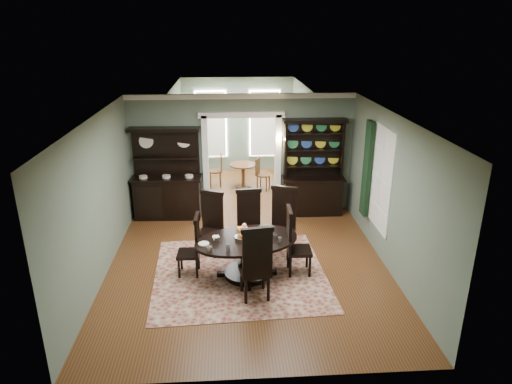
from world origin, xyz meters
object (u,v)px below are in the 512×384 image
Objects in this scene: dining_table at (247,250)px; parlor_table at (243,172)px; welsh_dresser at (313,180)px; sideboard at (167,187)px.

parlor_table is at bearing 73.67° from dining_table.
welsh_dresser is (1.80, 3.02, 0.33)m from dining_table.
welsh_dresser is 3.09× the size of parlor_table.
sideboard is at bearing 106.06° from dining_table.
sideboard reaches higher than dining_table.
dining_table is 1.00× the size of sideboard.
welsh_dresser is at bearing 44.30° from dining_table.
welsh_dresser reaches higher than dining_table.
dining_table is at bearing -56.84° from sideboard.
parlor_table is (0.12, 5.02, -0.07)m from dining_table.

